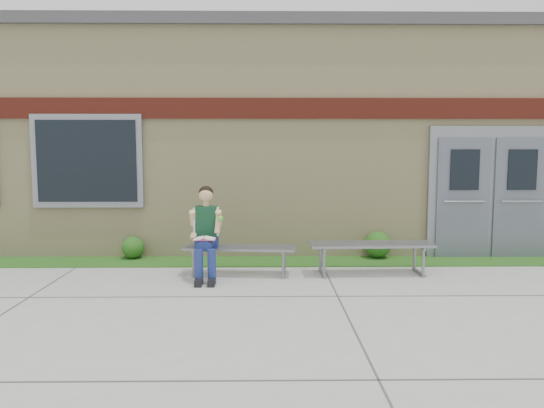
{
  "coord_description": "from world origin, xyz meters",
  "views": [
    {
      "loc": [
        0.05,
        -6.21,
        1.92
      ],
      "look_at": [
        0.16,
        1.7,
        1.09
      ],
      "focal_mm": 35.0,
      "sensor_mm": 36.0,
      "label": 1
    }
  ],
  "objects": [
    {
      "name": "girl",
      "position": [
        -0.82,
        1.5,
        0.7
      ],
      "size": [
        0.51,
        0.83,
        1.36
      ],
      "rotation": [
        0.0,
        0.0,
        0.03
      ],
      "color": "navy",
      "rests_on": "ground"
    },
    {
      "name": "bench_left",
      "position": [
        -0.33,
        1.71,
        0.34
      ],
      "size": [
        1.71,
        0.61,
        0.44
      ],
      "rotation": [
        0.0,
        0.0,
        -0.09
      ],
      "color": "slate",
      "rests_on": "ground"
    },
    {
      "name": "school_building",
      "position": [
        -0.0,
        5.99,
        2.1
      ],
      "size": [
        16.2,
        6.22,
        4.2
      ],
      "color": "beige",
      "rests_on": "ground"
    },
    {
      "name": "ground",
      "position": [
        0.0,
        0.0,
        0.0
      ],
      "size": [
        80.0,
        80.0,
        0.0
      ],
      "primitive_type": "plane",
      "color": "#9E9E99",
      "rests_on": "ground"
    },
    {
      "name": "bench_right",
      "position": [
        1.67,
        1.71,
        0.37
      ],
      "size": [
        1.88,
        0.58,
        0.48
      ],
      "rotation": [
        0.0,
        0.0,
        0.03
      ],
      "color": "slate",
      "rests_on": "ground"
    },
    {
      "name": "shrub_east",
      "position": [
        2.02,
        2.85,
        0.25
      ],
      "size": [
        0.46,
        0.46,
        0.46
      ],
      "primitive_type": "sphere",
      "color": "#1E4D14",
      "rests_on": "grass_strip"
    },
    {
      "name": "grass_strip",
      "position": [
        0.0,
        2.6,
        0.01
      ],
      "size": [
        16.0,
        0.8,
        0.02
      ],
      "primitive_type": "cube",
      "color": "#1E4D14",
      "rests_on": "ground"
    },
    {
      "name": "shrub_mid",
      "position": [
        -2.23,
        2.85,
        0.21
      ],
      "size": [
        0.38,
        0.38,
        0.38
      ],
      "primitive_type": "sphere",
      "color": "#1E4D14",
      "rests_on": "grass_strip"
    }
  ]
}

